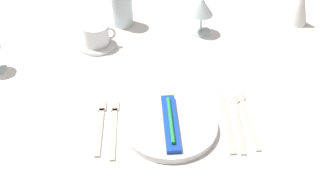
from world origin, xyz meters
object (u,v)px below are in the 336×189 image
Objects in this scene: fork_outer at (114,126)px; wine_glass_left at (202,9)px; coffee_cup_left at (97,35)px; napkin_folded at (300,5)px; toothbrush_package at (171,122)px; spoon_soup at (237,116)px; spoon_dessert at (246,113)px; dinner_knife at (227,123)px; drink_tumbler at (122,10)px; fork_inner at (100,125)px; dinner_plate at (171,127)px.

fork_outer is 0.55m from wine_glass_left.
coffee_cup_left is 0.70m from napkin_folded.
fork_outer is at bearing -141.33° from napkin_folded.
spoon_soup is (0.18, 0.04, -0.02)m from toothbrush_package.
spoon_soup is 0.45m from wine_glass_left.
wine_glass_left is 0.89× the size of napkin_folded.
fork_outer is at bearing -174.72° from spoon_dessert.
wine_glass_left is at bearing 100.10° from spoon_dessert.
coffee_cup_left is (-0.40, 0.37, 0.04)m from spoon_soup.
dinner_knife is 0.61m from drink_tumbler.
fork_inner is at bearing -85.21° from coffee_cup_left.
fork_outer is 0.96× the size of spoon_dessert.
wine_glass_left is at bearing 55.10° from fork_inner.
toothbrush_package reaches higher than spoon_soup.
fork_outer is at bearing -91.37° from drink_tumbler.
napkin_folded reaches higher than coffee_cup_left.
coffee_cup_left is (-0.37, 0.40, 0.04)m from dinner_knife.
spoon_dessert is 1.58× the size of napkin_folded.
wine_glass_left reaches higher than toothbrush_package.
spoon_soup is (0.18, 0.04, -0.01)m from dinner_plate.
coffee_cup_left is at bearing 117.69° from toothbrush_package.
spoon_soup reaches higher than dinner_knife.
wine_glass_left reaches higher than spoon_soup.
dinner_plate is 1.17× the size of fork_inner.
wine_glass_left is at bearing 74.57° from dinner_plate.
toothbrush_package is at bearing -105.43° from wine_glass_left.
napkin_folded is at bearing 59.88° from spoon_dessert.
toothbrush_package is 1.63× the size of wine_glass_left.
toothbrush_package is 1.44× the size of napkin_folded.
drink_tumbler is (-0.32, 0.51, 0.05)m from spoon_soup.
dinner_plate is 1.11× the size of fork_outer.
toothbrush_package is 0.91× the size of spoon_dessert.
drink_tumbler is at bearing 124.57° from spoon_dessert.
wine_glass_left is 0.28m from drink_tumbler.
wine_glass_left is (-0.05, 0.44, 0.09)m from spoon_soup.
napkin_folded reaches higher than spoon_soup.
toothbrush_package is 0.46m from coffee_cup_left.
fork_outer is at bearing 173.01° from toothbrush_package.
drink_tumbler reaches higher than toothbrush_package.
dinner_plate is at bearing -175.08° from dinner_knife.
coffee_cup_left is at bearing -171.05° from napkin_folded.
toothbrush_package is at bearing -167.60° from spoon_soup.
drink_tumbler reaches higher than spoon_dessert.
fork_outer is at bearing 173.01° from dinner_plate.
spoon_dessert reaches higher than fork_inner.
dinner_knife is at bearing -1.00° from fork_outer.
fork_outer is 0.81m from napkin_folded.
spoon_soup is at bearing -121.88° from napkin_folded.
dinner_knife is at bearing -87.77° from wine_glass_left.
toothbrush_package is 0.95× the size of fork_outer.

